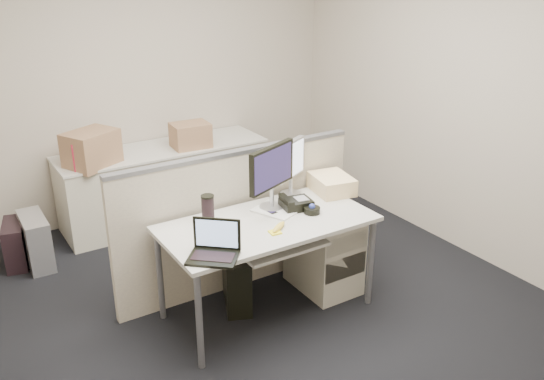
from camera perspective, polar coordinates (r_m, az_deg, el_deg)
floor at (r=4.41m, az=-0.44°, el=-11.80°), size 4.00×4.50×0.01m
wall_back at (r=5.80m, az=-12.46°, el=10.68°), size 4.00×0.02×2.70m
wall_right at (r=5.12m, az=19.14°, el=8.48°), size 0.02×4.50×2.70m
desk at (r=4.07m, az=-0.47°, el=-3.98°), size 1.50×0.75×0.73m
keyboard_tray at (r=3.96m, az=0.91°, el=-5.53°), size 0.62×0.32×0.02m
drawer_pedestal at (r=4.54m, az=5.16°, el=-5.93°), size 0.40×0.55×0.65m
cubicle_partition at (r=4.47m, az=-3.47°, el=-3.15°), size 2.00×0.06×1.10m
back_counter at (r=5.79m, az=-10.54°, el=0.56°), size 2.00×0.60×0.72m
monitor_main at (r=4.16m, az=-0.03°, el=1.23°), size 0.52×0.35×0.48m
monitor_small at (r=4.41m, az=1.88°, el=2.12°), size 0.39×0.32×0.43m
laptop at (r=3.53m, az=-5.92°, el=-5.22°), size 0.38×0.37×0.23m
trackball at (r=4.17m, az=3.98°, el=-2.01°), size 0.13×0.13×0.05m
desk_phone at (r=4.24m, az=2.41°, el=-1.40°), size 0.24×0.21×0.07m
paper_stack at (r=4.21m, az=0.41°, el=-2.00°), size 0.34×0.37×0.01m
sticky_pad at (r=3.88m, az=0.30°, el=-4.21°), size 0.08×0.08×0.01m
travel_mug at (r=4.03m, az=-6.37°, el=-1.92°), size 0.10×0.10×0.19m
banana at (r=3.92m, az=0.68°, el=-3.68°), size 0.17×0.13×0.04m
cellphone at (r=4.17m, az=-0.11°, el=-2.19°), size 0.06×0.11×0.01m
manila_folders at (r=4.55m, az=5.94°, el=0.61°), size 0.33×0.40×0.13m
keyboard at (r=4.00m, az=1.20°, el=-4.84°), size 0.43×0.20×0.02m
pc_tower_desk at (r=4.38m, az=-3.53°, el=-8.76°), size 0.34×0.49×0.43m
pc_tower_spare_dark at (r=5.37m, az=-24.06°, el=-4.89°), size 0.25×0.43×0.38m
pc_tower_spare_silver at (r=5.28m, az=-22.34°, el=-4.68°), size 0.19×0.48×0.44m
cardboard_box_left at (r=5.31m, az=-17.45°, el=3.88°), size 0.53×0.48×0.32m
cardboard_box_right at (r=5.61m, az=-8.07°, el=5.30°), size 0.37×0.30×0.25m
red_binder at (r=5.31m, az=-18.97°, el=3.34°), size 0.10×0.29×0.26m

